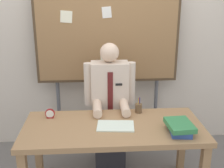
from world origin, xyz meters
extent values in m
cube|color=beige|center=(0.00, 1.15, 1.35)|extent=(6.40, 0.08, 2.70)
cube|color=#9E754C|center=(0.00, 0.00, 0.72)|extent=(1.66, 0.75, 0.05)
cube|color=#9E754C|center=(-0.77, 0.31, 0.35)|extent=(0.07, 0.07, 0.70)
cube|color=#9E754C|center=(0.77, 0.31, 0.35)|extent=(0.07, 0.07, 0.70)
cube|color=#2D2D33|center=(0.00, 0.56, 0.22)|extent=(0.34, 0.30, 0.44)
cube|color=beige|center=(0.00, 0.56, 0.83)|extent=(0.40, 0.22, 0.77)
sphere|color=beige|center=(0.00, 0.56, 1.32)|extent=(0.20, 0.20, 0.20)
cylinder|color=beige|center=(-0.23, 0.54, 0.98)|extent=(0.09, 0.09, 0.46)
cylinder|color=beige|center=(0.23, 0.54, 0.98)|extent=(0.09, 0.09, 0.46)
cylinder|color=beige|center=(-0.14, 0.30, 0.80)|extent=(0.09, 0.30, 0.09)
cylinder|color=beige|center=(0.14, 0.30, 0.80)|extent=(0.09, 0.30, 0.09)
cube|color=#591919|center=(0.00, 0.44, 0.88)|extent=(0.06, 0.01, 0.50)
cube|color=black|center=(0.09, 0.44, 1.00)|extent=(0.07, 0.01, 0.02)
cube|color=#4C3823|center=(0.00, 0.95, 1.44)|extent=(1.68, 0.05, 1.13)
cube|color=olive|center=(0.00, 0.94, 1.44)|extent=(1.62, 0.04, 1.07)
cylinder|color=#59595E|center=(-0.61, 0.98, 0.46)|extent=(0.04, 0.04, 0.91)
cylinder|color=#59595E|center=(0.61, 0.98, 0.46)|extent=(0.04, 0.04, 0.91)
cube|color=#F4EFCC|center=(-0.46, 0.91, 1.65)|extent=(0.14, 0.00, 0.14)
cube|color=white|center=(-0.01, 0.91, 1.70)|extent=(0.12, 0.00, 0.13)
cube|color=#F4EFCC|center=(-0.04, 0.91, 1.20)|extent=(0.09, 0.00, 0.17)
cube|color=#2D4C99|center=(0.57, -0.18, 0.77)|extent=(0.20, 0.26, 0.05)
cube|color=#337F47|center=(0.57, -0.17, 0.82)|extent=(0.23, 0.29, 0.05)
cube|color=silver|center=(0.02, -0.02, 0.75)|extent=(0.36, 0.26, 0.01)
cylinder|color=maroon|center=(-0.60, 0.21, 0.79)|extent=(0.09, 0.02, 0.09)
cylinder|color=white|center=(-0.60, 0.20, 0.79)|extent=(0.08, 0.00, 0.08)
cube|color=maroon|center=(-0.60, 0.21, 0.75)|extent=(0.07, 0.04, 0.01)
cylinder|color=brown|center=(0.28, 0.28, 0.79)|extent=(0.07, 0.07, 0.09)
cylinder|color=#263399|center=(0.29, 0.29, 0.83)|extent=(0.01, 0.01, 0.15)
cylinder|color=maroon|center=(0.28, 0.30, 0.83)|extent=(0.01, 0.01, 0.15)
cylinder|color=gold|center=(0.27, 0.27, 0.83)|extent=(0.01, 0.01, 0.15)
camera|label=1|loc=(-0.17, -2.38, 1.94)|focal=45.95mm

